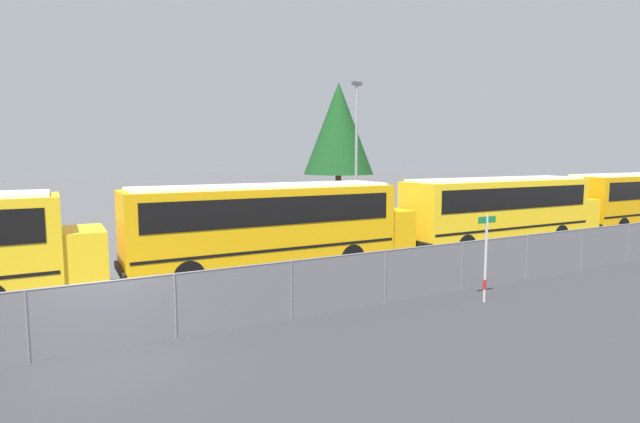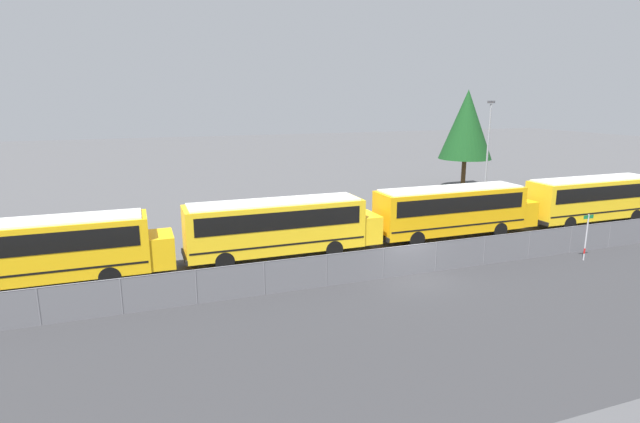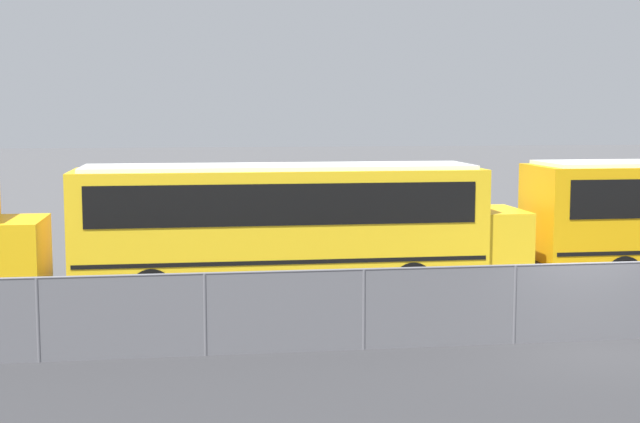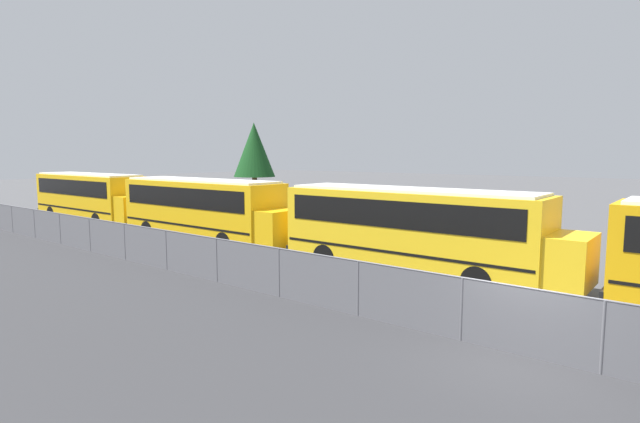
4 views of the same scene
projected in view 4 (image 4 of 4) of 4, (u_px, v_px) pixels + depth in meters
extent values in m
plane|color=#4C4C4F|center=(525.00, 356.00, 11.46)|extent=(200.00, 200.00, 0.00)
cube|color=#9EA0A5|center=(526.00, 322.00, 11.37)|extent=(83.25, 0.03, 1.60)
cube|color=slate|center=(526.00, 322.00, 11.36)|extent=(83.25, 0.01, 1.60)
cylinder|color=slate|center=(528.00, 288.00, 11.28)|extent=(83.25, 0.05, 0.05)
cylinder|color=slate|center=(12.00, 219.00, 29.48)|extent=(0.07, 0.07, 1.60)
cylinder|color=slate|center=(35.00, 224.00, 27.58)|extent=(0.07, 0.07, 1.60)
cylinder|color=slate|center=(60.00, 229.00, 25.67)|extent=(0.07, 0.07, 1.60)
cylinder|color=slate|center=(90.00, 235.00, 23.76)|extent=(0.07, 0.07, 1.60)
cylinder|color=slate|center=(125.00, 242.00, 21.86)|extent=(0.07, 0.07, 1.60)
cylinder|color=slate|center=(167.00, 250.00, 19.95)|extent=(0.07, 0.07, 1.60)
cylinder|color=slate|center=(217.00, 260.00, 18.04)|extent=(0.07, 0.07, 1.60)
cylinder|color=slate|center=(279.00, 273.00, 16.14)|extent=(0.07, 0.07, 1.60)
cylinder|color=slate|center=(358.00, 289.00, 14.23)|extent=(0.07, 0.07, 1.60)
cylinder|color=slate|center=(462.00, 309.00, 12.33)|extent=(0.07, 0.07, 1.60)
cylinder|color=slate|center=(603.00, 338.00, 10.42)|extent=(0.07, 0.07, 1.60)
cube|color=yellow|center=(89.00, 195.00, 33.32)|extent=(10.03, 2.46, 2.73)
cube|color=black|center=(89.00, 187.00, 33.25)|extent=(9.23, 2.50, 0.98)
cube|color=black|center=(90.00, 207.00, 33.40)|extent=(9.83, 2.49, 0.10)
cube|color=yellow|center=(136.00, 209.00, 29.91)|extent=(1.20, 2.26, 1.64)
cube|color=black|center=(56.00, 208.00, 36.59)|extent=(0.12, 2.46, 0.24)
cube|color=silver|center=(88.00, 174.00, 33.16)|extent=(9.53, 2.21, 0.10)
cylinder|color=black|center=(131.00, 218.00, 32.41)|extent=(1.04, 0.28, 1.04)
cylinder|color=black|center=(98.00, 221.00, 30.69)|extent=(1.04, 0.28, 1.04)
cylinder|color=black|center=(84.00, 211.00, 36.26)|extent=(1.04, 0.28, 1.04)
cylinder|color=black|center=(52.00, 214.00, 34.53)|extent=(1.04, 0.28, 1.04)
cube|color=yellow|center=(201.00, 208.00, 25.73)|extent=(10.03, 2.46, 2.73)
cube|color=black|center=(200.00, 196.00, 25.66)|extent=(9.23, 2.50, 0.98)
cube|color=black|center=(201.00, 222.00, 25.82)|extent=(9.83, 2.49, 0.10)
cube|color=yellow|center=(281.00, 228.00, 22.32)|extent=(1.20, 2.26, 1.64)
cube|color=black|center=(146.00, 223.00, 29.00)|extent=(0.12, 2.46, 0.24)
cube|color=silver|center=(200.00, 180.00, 25.57)|extent=(9.53, 2.21, 0.10)
cylinder|color=black|center=(259.00, 237.00, 24.83)|extent=(1.04, 0.28, 1.04)
cylinder|color=black|center=(225.00, 243.00, 23.10)|extent=(1.04, 0.28, 1.04)
cylinder|color=black|center=(183.00, 226.00, 28.67)|extent=(1.04, 0.28, 1.04)
cylinder|color=black|center=(148.00, 231.00, 26.94)|extent=(1.04, 0.28, 1.04)
cube|color=yellow|center=(409.00, 227.00, 18.74)|extent=(10.03, 2.46, 2.73)
cube|color=black|center=(409.00, 211.00, 18.67)|extent=(9.23, 2.50, 0.98)
cube|color=black|center=(408.00, 247.00, 18.82)|extent=(9.83, 2.49, 0.10)
cube|color=yellow|center=(571.00, 261.00, 15.33)|extent=(1.20, 2.26, 1.64)
cube|color=black|center=(306.00, 244.00, 22.01)|extent=(0.12, 2.46, 0.24)
cube|color=silver|center=(409.00, 190.00, 18.58)|extent=(9.53, 2.21, 0.10)
cylinder|color=black|center=(500.00, 269.00, 17.83)|extent=(1.04, 0.28, 1.04)
cylinder|color=black|center=(477.00, 282.00, 16.11)|extent=(1.04, 0.28, 1.04)
cylinder|color=black|center=(357.00, 249.00, 21.68)|extent=(1.04, 0.28, 1.04)
cylinder|color=black|center=(325.00, 257.00, 19.95)|extent=(1.04, 0.28, 1.04)
cube|color=black|center=(609.00, 287.00, 14.87)|extent=(0.12, 2.46, 0.24)
cylinder|color=#51381E|center=(255.00, 192.00, 43.75)|extent=(0.44, 0.44, 2.68)
cone|color=#144219|center=(254.00, 150.00, 43.34)|extent=(3.60, 3.60, 4.68)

